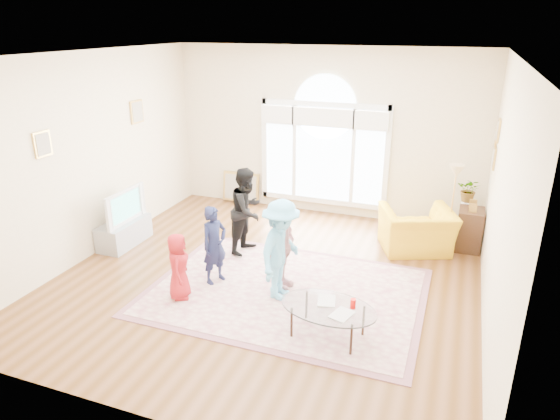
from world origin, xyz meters
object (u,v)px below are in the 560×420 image
(armchair, at_px, (416,230))
(tv_console, at_px, (124,233))
(area_rug, at_px, (286,292))
(television, at_px, (121,206))
(coffee_table, at_px, (328,308))

(armchair, bearing_deg, tv_console, -4.68)
(area_rug, height_order, television, television)
(tv_console, distance_m, armchair, 4.93)
(area_rug, xyz_separation_m, television, (-3.14, 0.58, 0.70))
(area_rug, height_order, armchair, armchair)
(tv_console, bearing_deg, area_rug, -10.50)
(area_rug, height_order, tv_console, tv_console)
(area_rug, relative_size, tv_console, 3.60)
(television, distance_m, coffee_table, 4.23)
(television, height_order, coffee_table, television)
(television, bearing_deg, area_rug, -10.53)
(area_rug, bearing_deg, television, 169.47)
(area_rug, relative_size, coffee_table, 2.84)
(area_rug, relative_size, television, 3.62)
(area_rug, distance_m, television, 3.27)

